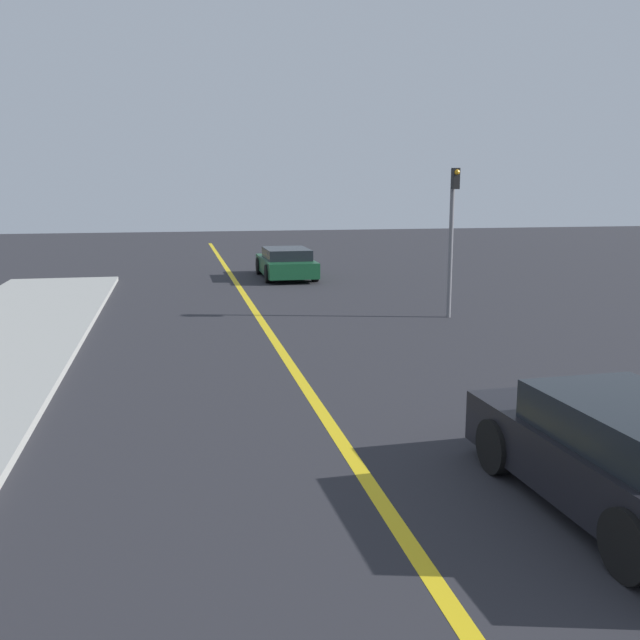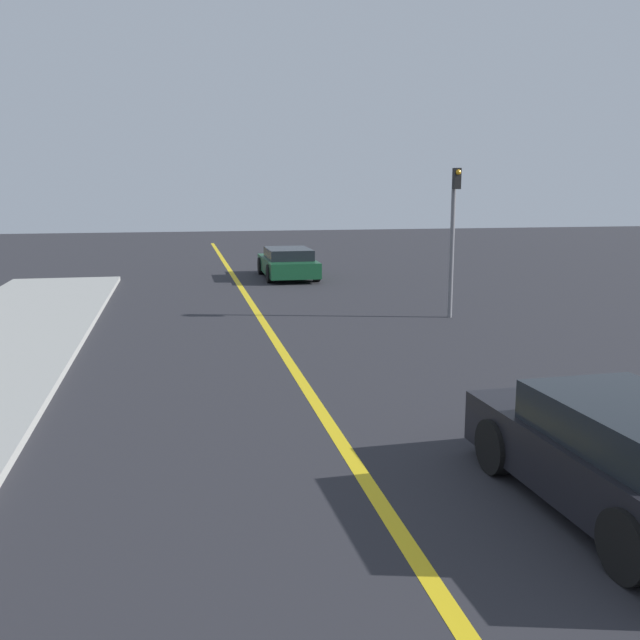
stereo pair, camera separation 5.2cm
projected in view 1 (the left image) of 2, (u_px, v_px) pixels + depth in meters
name	position (u px, v px, depth m)	size (l,w,h in m)	color
road_center_line	(279.00, 348.00, 15.91)	(0.20, 60.00, 0.01)	gold
car_near_right_lane	(623.00, 457.00, 7.79)	(1.99, 4.21, 1.31)	black
car_ahead_center	(286.00, 263.00, 27.85)	(2.01, 4.37, 1.17)	#144728
traffic_light	(452.00, 227.00, 19.11)	(0.18, 0.40, 4.02)	slate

